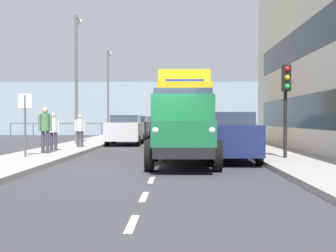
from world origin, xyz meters
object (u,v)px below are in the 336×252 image
car_teal_kerbside_2 (207,129)px  car_white_oppositeside_2 (143,126)px  car_navy_kerbside_near (228,136)px  street_sign (25,114)px  truck_vintage_green (183,129)px  lamp_post_far (108,85)px  pedestrian_strolling (80,128)px  lorry_cargo_yellow (184,108)px  car_black_oppositeside_1 (136,127)px  car_silver_oppositeside_0 (126,129)px  car_red_kerbside_1 (215,132)px  pedestrian_with_bag (53,128)px  lamp_post_promenade (77,68)px  traffic_light_near (286,91)px  pedestrian_couple_a (45,126)px

car_teal_kerbside_2 → car_white_oppositeside_2: bearing=-66.9°
car_navy_kerbside_near → street_sign: (7.22, -0.19, 0.79)m
truck_vintage_green → car_white_oppositeside_2: bearing=-82.5°
truck_vintage_green → lamp_post_far: 21.81m
pedestrian_strolling → car_navy_kerbside_near: bearing=137.9°
lorry_cargo_yellow → car_navy_kerbside_near: 7.81m
pedestrian_strolling → car_black_oppositeside_1: bearing=-99.0°
car_silver_oppositeside_0 → car_white_oppositeside_2: bearing=-90.0°
car_red_kerbside_1 → car_white_oppositeside_2: 17.63m
truck_vintage_green → car_teal_kerbside_2: (-1.61, -12.99, -0.28)m
pedestrian_with_bag → car_black_oppositeside_1: bearing=-99.4°
car_navy_kerbside_near → car_teal_kerbside_2: same height
car_white_oppositeside_2 → lamp_post_promenade: lamp_post_promenade is taller
traffic_light_near → lamp_post_promenade: 12.56m
truck_vintage_green → lorry_cargo_yellow: lorry_cargo_yellow is taller
lamp_post_promenade → pedestrian_with_bag: bearing=91.7°
car_navy_kerbside_near → pedestrian_couple_a: pedestrian_couple_a is taller
lamp_post_far → car_white_oppositeside_2: bearing=-125.3°
car_red_kerbside_1 → car_teal_kerbside_2: (0.00, -5.67, 0.00)m
lamp_post_promenade → traffic_light_near: bearing=137.4°
car_black_oppositeside_1 → pedestrian_couple_a: bearing=81.7°
car_silver_oppositeside_0 → street_sign: (2.41, 10.06, 0.79)m
truck_vintage_green → lamp_post_far: (5.61, -20.87, 2.95)m
lorry_cargo_yellow → pedestrian_couple_a: bearing=46.4°
car_red_kerbside_1 → lamp_post_promenade: (7.20, -2.61, 3.32)m
pedestrian_strolling → lamp_post_far: bearing=-87.0°
car_red_kerbside_1 → lamp_post_promenade: 8.34m
car_silver_oppositeside_0 → pedestrian_couple_a: bearing=75.6°
lamp_post_far → street_sign: bearing=90.0°
traffic_light_near → pedestrian_strolling: bearing=-35.5°
traffic_light_near → pedestrian_couple_a: bearing=-12.3°
pedestrian_couple_a → lamp_post_promenade: (0.22, -6.46, 3.00)m
car_red_kerbside_1 → car_teal_kerbside_2: 5.67m
car_red_kerbside_1 → car_white_oppositeside_2: size_ratio=1.01×
traffic_light_near → street_sign: bearing=-2.2°
street_sign → lamp_post_far: bearing=-90.0°
car_red_kerbside_1 → pedestrian_couple_a: 7.98m
car_silver_oppositeside_0 → pedestrian_with_bag: pedestrian_with_bag is taller
lamp_post_promenade → car_navy_kerbside_near: bearing=131.1°
lorry_cargo_yellow → car_silver_oppositeside_0: (3.34, -2.67, -1.18)m
car_white_oppositeside_2 → pedestrian_strolling: (1.70, 16.73, 0.17)m
car_teal_kerbside_2 → car_silver_oppositeside_0: size_ratio=0.95×
lorry_cargo_yellow → pedestrian_with_bag: bearing=38.2°
car_black_oppositeside_1 → pedestrian_with_bag: bearing=80.6°
car_white_oppositeside_2 → pedestrian_couple_a: pedestrian_couple_a is taller
car_black_oppositeside_1 → street_sign: 16.67m
lorry_cargo_yellow → lamp_post_promenade: lamp_post_promenade is taller
car_white_oppositeside_2 → lamp_post_promenade: 14.93m
car_teal_kerbside_2 → traffic_light_near: traffic_light_near is taller
truck_vintage_green → pedestrian_strolling: 9.00m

